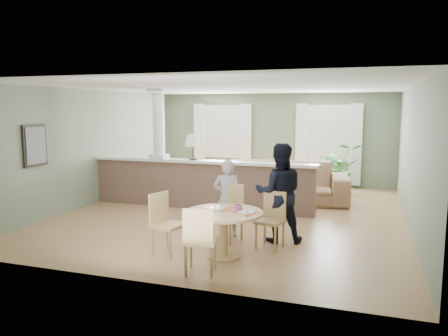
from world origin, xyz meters
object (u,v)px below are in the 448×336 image
(chair_far_boy, at_px, (230,210))
(houseplant, at_px, (338,168))
(chair_far_man, at_px, (272,217))
(chair_side, at_px, (165,221))
(child_person, at_px, (227,198))
(chair_near, at_px, (200,238))
(dining_table, at_px, (224,221))
(sofa, at_px, (278,182))
(man_person, at_px, (279,193))

(chair_far_boy, bearing_deg, houseplant, 90.62)
(chair_far_boy, xyz_separation_m, chair_far_man, (0.77, -0.15, -0.03))
(houseplant, distance_m, chair_far_boy, 5.27)
(chair_side, relative_size, child_person, 0.70)
(chair_far_boy, relative_size, chair_near, 1.01)
(chair_far_man, distance_m, chair_near, 1.67)
(chair_side, bearing_deg, chair_near, -112.02)
(dining_table, relative_size, chair_side, 1.24)
(chair_side, bearing_deg, sofa, 4.00)
(sofa, bearing_deg, man_person, -85.98)
(sofa, relative_size, chair_far_boy, 3.43)
(houseplant, relative_size, chair_near, 1.39)
(chair_side, bearing_deg, dining_table, -66.87)
(chair_far_boy, relative_size, chair_side, 1.00)
(chair_near, distance_m, child_person, 1.89)
(dining_table, xyz_separation_m, chair_far_man, (0.57, 0.76, -0.07))
(chair_far_man, relative_size, man_person, 0.54)
(sofa, height_order, chair_side, sofa)
(sofa, xyz_separation_m, houseplant, (1.29, 1.70, 0.18))
(houseplant, bearing_deg, child_person, -107.92)
(chair_side, distance_m, child_person, 1.38)
(dining_table, distance_m, chair_far_boy, 0.93)
(dining_table, bearing_deg, houseplant, 78.03)
(dining_table, relative_size, chair_near, 1.25)
(sofa, relative_size, man_person, 1.96)
(chair_far_boy, distance_m, chair_far_man, 0.78)
(chair_far_boy, bearing_deg, child_person, 136.74)
(houseplant, relative_size, man_person, 0.79)
(houseplant, relative_size, chair_side, 1.38)
(sofa, distance_m, houseplant, 2.14)
(child_person, relative_size, man_person, 0.82)
(chair_side, height_order, man_person, man_person)
(sofa, relative_size, chair_far_man, 3.62)
(dining_table, bearing_deg, chair_side, -172.62)
(dining_table, height_order, chair_far_boy, chair_far_boy)
(chair_far_boy, distance_m, chair_near, 1.68)
(chair_far_man, bearing_deg, child_person, 170.17)
(houseplant, bearing_deg, chair_far_man, -97.56)
(sofa, xyz_separation_m, chair_side, (-0.91, -4.38, 0.05))
(sofa, xyz_separation_m, man_person, (0.65, -3.17, 0.36))
(houseplant, distance_m, dining_table, 6.10)
(dining_table, height_order, child_person, child_person)
(chair_far_boy, relative_size, man_person, 0.57)
(houseplant, height_order, chair_far_boy, houseplant)
(chair_near, bearing_deg, houseplant, -112.99)
(dining_table, distance_m, man_person, 1.29)
(sofa, relative_size, houseplant, 2.48)
(dining_table, distance_m, chair_far_man, 0.95)
(houseplant, relative_size, chair_far_man, 1.46)
(sofa, distance_m, child_person, 3.18)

